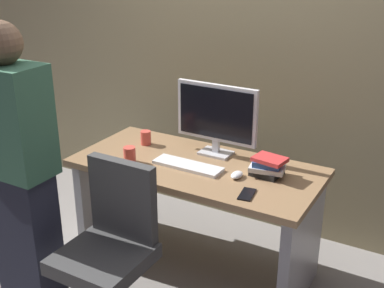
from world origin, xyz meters
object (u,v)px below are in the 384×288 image
at_px(office_chair, 110,259).
at_px(mouse, 237,175).
at_px(desk, 196,197).
at_px(book_stack, 268,166).
at_px(person_at_desk, 18,174).
at_px(keyboard, 188,166).
at_px(cup_by_monitor, 146,138).
at_px(cell_phone, 247,194).
at_px(monitor, 216,116).
at_px(cup_near_keyboard, 130,155).

distance_m(office_chair, mouse, 0.84).
height_order(desk, book_stack, book_stack).
distance_m(person_at_desk, mouse, 1.19).
bearing_deg(office_chair, keyboard, 80.69).
height_order(person_at_desk, mouse, person_at_desk).
relative_size(office_chair, cup_by_monitor, 10.08).
height_order(office_chair, cell_phone, office_chair).
bearing_deg(keyboard, office_chair, -98.73).
height_order(office_chair, monitor, monitor).
bearing_deg(cell_phone, desk, 145.05).
height_order(keyboard, book_stack, book_stack).
relative_size(desk, person_at_desk, 0.92).
bearing_deg(cell_phone, keyboard, 152.80).
bearing_deg(cell_phone, monitor, 125.45).
distance_m(monitor, keyboard, 0.36).
bearing_deg(cup_by_monitor, cup_near_keyboard, -74.31).
relative_size(desk, cup_by_monitor, 16.11).
relative_size(book_stack, cell_phone, 1.52).
bearing_deg(mouse, cup_near_keyboard, -169.39).
xyz_separation_m(keyboard, cell_phone, (0.45, -0.15, -0.01)).
bearing_deg(cell_phone, person_at_desk, -160.09).
height_order(office_chair, person_at_desk, person_at_desk).
height_order(person_at_desk, cup_by_monitor, person_at_desk).
xyz_separation_m(monitor, keyboard, (-0.06, -0.26, -0.25)).
bearing_deg(keyboard, book_stack, 15.97).
bearing_deg(desk, mouse, -9.11).
xyz_separation_m(desk, cell_phone, (0.43, -0.21, 0.22)).
bearing_deg(keyboard, cup_by_monitor, 157.72).
xyz_separation_m(cup_near_keyboard, book_stack, (0.80, 0.24, 0.01)).
bearing_deg(mouse, desk, 170.89).
height_order(keyboard, cup_by_monitor, cup_by_monitor).
distance_m(mouse, cell_phone, 0.22).
bearing_deg(cup_near_keyboard, cell_phone, -3.00).
height_order(desk, keyboard, keyboard).
bearing_deg(desk, office_chair, -100.39).
distance_m(desk, cup_by_monitor, 0.54).
distance_m(book_stack, cell_phone, 0.28).
bearing_deg(cell_phone, office_chair, -147.60).
height_order(office_chair, mouse, office_chair).
relative_size(keyboard, cup_by_monitor, 4.61).
bearing_deg(person_at_desk, book_stack, 38.68).
bearing_deg(cell_phone, cup_by_monitor, 150.71).
xyz_separation_m(cup_near_keyboard, cup_by_monitor, (-0.08, 0.29, -0.00)).
bearing_deg(book_stack, cup_by_monitor, 176.48).
bearing_deg(mouse, book_stack, 38.56).
bearing_deg(monitor, cell_phone, -45.99).
height_order(book_stack, cell_phone, book_stack).
bearing_deg(keyboard, mouse, 2.99).
relative_size(mouse, cup_by_monitor, 1.07).
distance_m(keyboard, cup_near_keyboard, 0.36).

